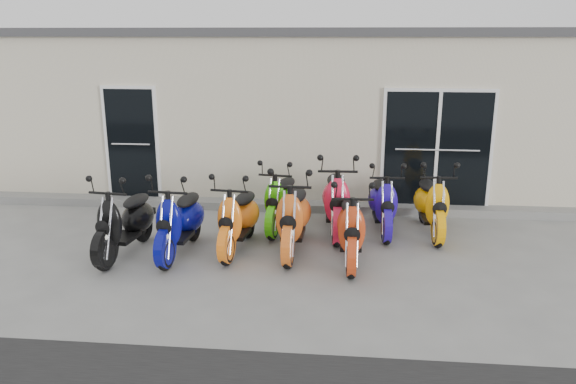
% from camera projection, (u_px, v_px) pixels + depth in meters
% --- Properties ---
extents(ground, '(80.00, 80.00, 0.00)m').
position_uv_depth(ground, '(284.00, 248.00, 8.82)').
color(ground, gray).
rests_on(ground, ground).
extents(building, '(14.00, 6.00, 3.20)m').
position_uv_depth(building, '(307.00, 106.00, 13.37)').
color(building, beige).
rests_on(building, ground).
extents(roof_cap, '(14.20, 6.20, 0.16)m').
position_uv_depth(roof_cap, '(308.00, 33.00, 12.91)').
color(roof_cap, '#3F3F42').
rests_on(roof_cap, building).
extents(front_step, '(14.00, 0.40, 0.15)m').
position_uv_depth(front_step, '(295.00, 206.00, 10.73)').
color(front_step, gray).
rests_on(front_step, ground).
extents(door_left, '(1.07, 0.08, 2.22)m').
position_uv_depth(door_left, '(132.00, 140.00, 10.86)').
color(door_left, black).
rests_on(door_left, front_step).
extents(door_right, '(2.02, 0.08, 2.22)m').
position_uv_depth(door_right, '(437.00, 146.00, 10.31)').
color(door_right, black).
rests_on(door_right, front_step).
extents(scooter_front_black, '(0.87, 1.88, 1.34)m').
position_uv_depth(scooter_front_black, '(124.00, 213.00, 8.39)').
color(scooter_front_black, black).
rests_on(scooter_front_black, ground).
extents(scooter_front_blue, '(0.79, 1.87, 1.35)m').
position_uv_depth(scooter_front_blue, '(179.00, 212.00, 8.42)').
color(scooter_front_blue, '#070A78').
rests_on(scooter_front_blue, ground).
extents(scooter_front_orange_a, '(0.83, 1.84, 1.32)m').
position_uv_depth(scooter_front_orange_a, '(238.00, 209.00, 8.57)').
color(scooter_front_orange_a, orange).
rests_on(scooter_front_orange_a, ground).
extents(scooter_front_orange_b, '(0.76, 1.95, 1.43)m').
position_uv_depth(scooter_front_orange_b, '(294.00, 207.00, 8.50)').
color(scooter_front_orange_b, orange).
rests_on(scooter_front_orange_b, ground).
extents(scooter_front_red, '(0.68, 1.81, 1.33)m').
position_uv_depth(scooter_front_red, '(351.00, 218.00, 8.14)').
color(scooter_front_red, '#C33A14').
rests_on(scooter_front_red, ground).
extents(scooter_back_green, '(0.87, 1.82, 1.29)m').
position_uv_depth(scooter_back_green, '(281.00, 193.00, 9.55)').
color(scooter_back_green, '#40C80E').
rests_on(scooter_back_green, ground).
extents(scooter_back_red, '(0.79, 1.99, 1.45)m').
position_uv_depth(scooter_back_red, '(336.00, 191.00, 9.33)').
color(scooter_back_red, red).
rests_on(scooter_back_red, ground).
extents(scooter_back_blue, '(0.73, 1.79, 1.30)m').
position_uv_depth(scooter_back_blue, '(383.00, 195.00, 9.38)').
color(scooter_back_blue, '#210E9D').
rests_on(scooter_back_blue, ground).
extents(scooter_back_yellow, '(0.74, 1.84, 1.34)m').
position_uv_depth(scooter_back_yellow, '(432.00, 196.00, 9.27)').
color(scooter_back_yellow, '#FFA505').
rests_on(scooter_back_yellow, ground).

